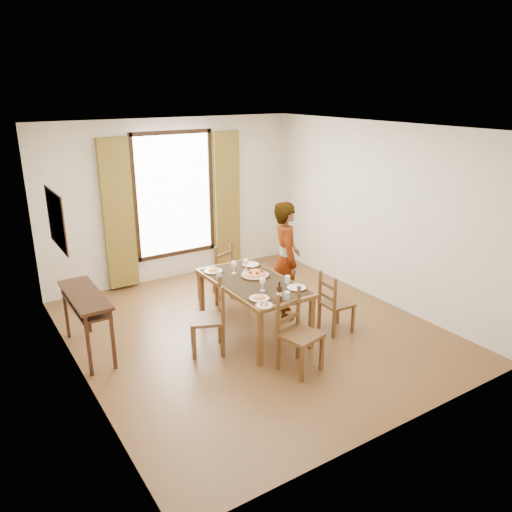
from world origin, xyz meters
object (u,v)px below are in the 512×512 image
dining_table (253,285)px  pasta_platter (255,273)px  console_table (85,302)px  man (286,260)px

dining_table → pasta_platter: (0.10, 0.12, 0.12)m
dining_table → console_table: bearing=162.0°
console_table → dining_table: size_ratio=0.73×
man → dining_table: bearing=130.4°
dining_table → man: bearing=17.7°
console_table → dining_table: 2.11m
console_table → dining_table: bearing=-18.0°
man → pasta_platter: size_ratio=4.22×
console_table → man: man is taller
console_table → man: size_ratio=0.71×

